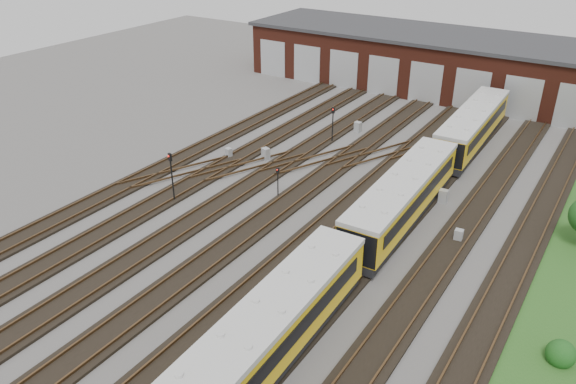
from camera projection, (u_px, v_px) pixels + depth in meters
The scene contains 14 objects.
ground at pixel (259, 253), 35.47m from camera, with size 120.00×120.00×0.00m, color #4B4846.
track_network at pixel (262, 246), 35.94m from camera, with size 30.40×70.00×0.33m.
maintenance_shed at pixel (462, 65), 63.80m from camera, with size 51.00×12.50×6.35m.
metro_train at pixel (403, 197), 38.00m from camera, with size 3.18×47.22×3.13m.
signal_mast_0 at pixel (171, 171), 40.40m from camera, with size 0.32×0.30×3.86m.
signal_mast_1 at pixel (333, 120), 50.65m from camera, with size 0.30×0.29×3.38m.
signal_mast_2 at pixel (278, 178), 41.35m from camera, with size 0.22×0.21×2.45m.
signal_mast_3 at pixel (450, 157), 44.11m from camera, with size 0.28×0.27×2.88m.
relay_cabinet_0 at pixel (229, 153), 48.37m from camera, with size 0.53×0.44×0.89m, color #9A9C9F.
relay_cabinet_1 at pixel (358, 127), 53.75m from camera, with size 0.61×0.51×1.02m, color #9A9C9F.
relay_cabinet_2 at pixel (266, 154), 48.03m from camera, with size 0.62×0.52×1.04m, color #9A9C9F.
relay_cabinet_3 at pixel (443, 196), 41.13m from camera, with size 0.62×0.51×1.03m, color #9A9C9F.
relay_cabinet_4 at pixel (458, 236), 36.43m from camera, with size 0.53×0.44×0.88m, color #9A9C9F.
bush_0 at pixel (562, 351), 26.75m from camera, with size 1.41×1.41×1.41m, color #164C15.
Camera 1 is at (17.63, -23.97, 19.77)m, focal length 35.00 mm.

